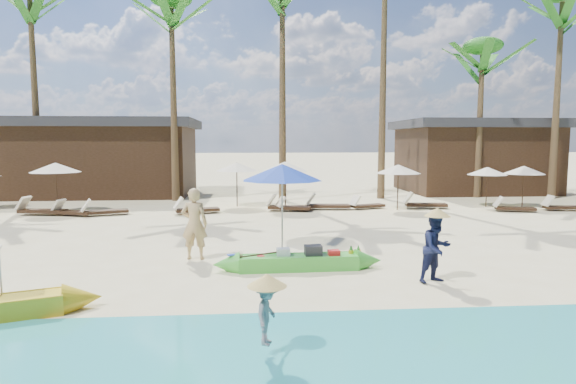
{
  "coord_description": "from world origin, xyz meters",
  "views": [
    {
      "loc": [
        0.5,
        -10.73,
        3.03
      ],
      "look_at": [
        1.5,
        2.0,
        1.69
      ],
      "focal_mm": 30.0,
      "sensor_mm": 36.0,
      "label": 1
    }
  ],
  "objects": [
    {
      "name": "lounger_6_right",
      "position": [
        2.04,
        10.02,
        0.22
      ],
      "size": [
        2.02,
        1.06,
        0.66
      ],
      "rotation": [
        0.0,
        0.0,
        -0.25
      ],
      "color": "#352116",
      "rests_on": "ground"
    },
    {
      "name": "resort_parasol_6",
      "position": [
        2.03,
        10.4,
        1.94
      ],
      "size": [
        2.09,
        2.09,
        2.15
      ],
      "color": "#352116",
      "rests_on": "ground"
    },
    {
      "name": "lounger_4_left",
      "position": [
        -6.82,
        9.37,
        0.2
      ],
      "size": [
        1.81,
        1.04,
        0.59
      ],
      "rotation": [
        0.0,
        0.0,
        -0.31
      ],
      "color": "#352116",
      "rests_on": "ground"
    },
    {
      "name": "palm_2",
      "position": [
        -10.45,
        15.08,
        9.18
      ],
      "size": [
        2.08,
        2.08,
        11.33
      ],
      "color": "brown",
      "rests_on": "ground"
    },
    {
      "name": "resort_parasol_9",
      "position": [
        13.0,
        10.37,
        1.73
      ],
      "size": [
        1.86,
        1.86,
        1.92
      ],
      "color": "#352116",
      "rests_on": "ground"
    },
    {
      "name": "resort_parasol_7",
      "position": [
        6.99,
        9.98,
        1.82
      ],
      "size": [
        1.96,
        1.96,
        2.02
      ],
      "color": "#352116",
      "rests_on": "ground"
    },
    {
      "name": "resort_parasol_5",
      "position": [
        -0.14,
        11.75,
        1.86
      ],
      "size": [
        2.01,
        2.01,
        2.07
      ],
      "color": "#352116",
      "rests_on": "ground"
    },
    {
      "name": "pavilion_west",
      "position": [
        -8.0,
        17.5,
        2.19
      ],
      "size": [
        10.8,
        6.6,
        4.3
      ],
      "color": "#352116",
      "rests_on": "ground"
    },
    {
      "name": "palm_4",
      "position": [
        2.15,
        14.01,
        9.45
      ],
      "size": [
        2.08,
        2.08,
        11.7
      ],
      "color": "brown",
      "rests_on": "ground"
    },
    {
      "name": "palm_3",
      "position": [
        -3.36,
        14.27,
        8.58
      ],
      "size": [
        2.08,
        2.08,
        10.52
      ],
      "color": "brown",
      "rests_on": "ground"
    },
    {
      "name": "lounger_9_right",
      "position": [
        14.13,
        9.21,
        0.2
      ],
      "size": [
        1.81,
        0.72,
        0.6
      ],
      "rotation": [
        0.0,
        0.0,
        -0.1
      ],
      "color": "#352116",
      "rests_on": "ground"
    },
    {
      "name": "tourist",
      "position": [
        -0.95,
        1.62,
        0.93
      ],
      "size": [
        0.72,
        0.52,
        1.85
      ],
      "primitive_type": "imported",
      "rotation": [
        0.0,
        0.0,
        3.02
      ],
      "color": "tan",
      "rests_on": "ground"
    },
    {
      "name": "blue_umbrella",
      "position": [
        1.37,
        2.5,
        2.18
      ],
      "size": [
        2.25,
        2.25,
        2.42
      ],
      "color": "#99999E",
      "rests_on": "ground"
    },
    {
      "name": "palm_7",
      "position": [
        16.57,
        13.68,
        8.99
      ],
      "size": [
        2.08,
        2.08,
        11.08
      ],
      "color": "brown",
      "rests_on": "ground"
    },
    {
      "name": "palm_6",
      "position": [
        12.84,
        14.52,
        7.05
      ],
      "size": [
        2.08,
        2.08,
        8.51
      ],
      "color": "brown",
      "rests_on": "ground"
    },
    {
      "name": "pavilion_east",
      "position": [
        14.0,
        17.5,
        2.2
      ],
      "size": [
        8.8,
        6.6,
        4.3
      ],
      "color": "#352116",
      "rests_on": "ground"
    },
    {
      "name": "lounger_5_left",
      "position": [
        -1.88,
        9.57,
        0.21
      ],
      "size": [
        1.97,
        1.04,
        0.64
      ],
      "rotation": [
        0.0,
        0.0,
        0.25
      ],
      "color": "#352116",
      "rests_on": "ground"
    },
    {
      "name": "lounger_8_left",
      "position": [
        8.33,
        10.45,
        0.22
      ],
      "size": [
        1.99,
        0.88,
        0.65
      ],
      "rotation": [
        0.0,
        0.0,
        -0.16
      ],
      "color": "#352116",
      "rests_on": "ground"
    },
    {
      "name": "vendor_green",
      "position": [
        4.47,
        -0.88,
        0.75
      ],
      "size": [
        0.89,
        0.8,
        1.51
      ],
      "primitive_type": "imported",
      "rotation": [
        0.0,
        0.0,
        0.37
      ],
      "color": "#161B3D",
      "rests_on": "ground"
    },
    {
      "name": "ground",
      "position": [
        0.0,
        0.0,
        0.0
      ],
      "size": [
        240.0,
        240.0,
        0.0
      ],
      "primitive_type": "plane",
      "color": "beige",
      "rests_on": "ground"
    },
    {
      "name": "vendor_yellow",
      "position": [
        0.72,
        -4.2,
        0.63
      ],
      "size": [
        0.49,
        0.65,
        0.9
      ],
      "primitive_type": "imported",
      "rotation": [
        0.0,
        0.0,
        1.27
      ],
      "color": "gray",
      "rests_on": "ground"
    },
    {
      "name": "lounger_7_left",
      "position": [
        3.86,
        10.39,
        0.22
      ],
      "size": [
        2.0,
        0.79,
        0.66
      ],
      "rotation": [
        0.0,
        0.0,
        -0.1
      ],
      "color": "#352116",
      "rests_on": "ground"
    },
    {
      "name": "lounger_3_right",
      "position": [
        -8.23,
        9.7,
        0.23
      ],
      "size": [
        2.06,
        0.95,
        0.68
      ],
      "rotation": [
        0.0,
        0.0,
        -0.18
      ],
      "color": "#352116",
      "rests_on": "ground"
    },
    {
      "name": "lounger_6_left",
      "position": [
        2.37,
        10.13,
        0.19
      ],
      "size": [
        1.79,
        0.97,
        0.58
      ],
      "rotation": [
        0.0,
        0.0,
        0.28
      ],
      "color": "#352116",
      "rests_on": "ground"
    },
    {
      "name": "lounger_9_left",
      "position": [
        11.81,
        9.11,
        0.19
      ],
      "size": [
        1.77,
        0.97,
        0.57
      ],
      "rotation": [
        0.0,
        0.0,
        -0.29
      ],
      "color": "#352116",
      "rests_on": "ground"
    },
    {
      "name": "lounger_7_right",
      "position": [
        5.67,
        10.42,
        0.19
      ],
      "size": [
        1.72,
        1.03,
        0.56
      ],
      "rotation": [
        0.0,
        0.0,
        0.34
      ],
      "color": "#352116",
      "rests_on": "ground"
    },
    {
      "name": "lounger_4_right",
      "position": [
        -5.58,
        9.36,
        0.21
      ],
      "size": [
        1.9,
        1.12,
        0.62
      ],
      "rotation": [
        0.0,
        0.0,
        0.33
      ],
      "color": "#352116",
      "rests_on": "ground"
    },
    {
      "name": "resort_parasol_4",
      "position": [
        -7.78,
        10.4,
        1.93
      ],
      "size": [
        2.08,
        2.08,
        2.14
      ],
      "color": "#352116",
      "rests_on": "ground"
    },
    {
      "name": "green_canoe",
      "position": [
        1.62,
        0.39,
        0.19
      ],
      "size": [
        4.52,
        0.68,
        0.57
      ],
      "rotation": [
        0.0,
        0.0,
        0.03
      ],
      "color": "green",
      "rests_on": "ground"
    },
    {
      "name": "resort_parasol_8",
      "position": [
        11.41,
        10.65,
        1.68
      ],
      "size": [
        1.8,
        1.8,
        1.86
      ],
      "color": "#352116",
      "rests_on": "ground"
    }
  ]
}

